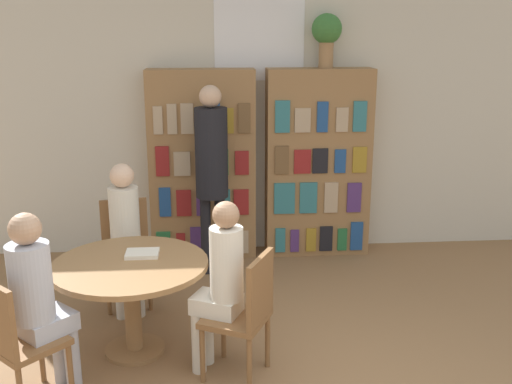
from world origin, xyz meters
TOP-DOWN VIEW (x-y plane):
  - wall_back at (0.00, 3.43)m, footprint 6.40×0.07m
  - bookshelf_left at (-0.60, 3.24)m, footprint 1.07×0.34m
  - bookshelf_right at (0.59, 3.24)m, footprint 1.07×0.34m
  - flower_vase at (0.65, 3.24)m, footprint 0.30×0.30m
  - reading_table at (-1.10, 1.29)m, footprint 1.12×1.12m
  - chair_near_camera at (-1.72, 0.65)m, footprint 0.57×0.57m
  - chair_left_side at (-1.25, 2.18)m, footprint 0.46×0.46m
  - chair_far_side at (-0.29, 0.90)m, footprint 0.54×0.54m
  - seated_reader_left at (-1.22, 2.00)m, footprint 0.30×0.38m
  - seated_reader_right at (-0.46, 0.98)m, footprint 0.39×0.34m
  - seated_reader_back at (-1.60, 0.78)m, footprint 0.41×0.41m
  - librarian_standing at (-0.50, 2.73)m, footprint 0.31×0.58m
  - open_book_on_table at (-1.02, 1.42)m, footprint 0.24×0.18m

SIDE VIEW (x-z plane):
  - chair_near_camera at x=-1.72m, z-range 0.05..0.95m
  - chair_left_side at x=-1.25m, z-range 0.05..0.95m
  - chair_far_side at x=-0.29m, z-range 0.05..0.95m
  - reading_table at x=-1.10m, z-range 0.23..0.93m
  - seated_reader_right at x=-0.46m, z-range 0.07..1.31m
  - seated_reader_left at x=-1.22m, z-range 0.09..1.35m
  - seated_reader_back at x=-1.60m, z-range 0.09..1.35m
  - open_book_on_table at x=-1.02m, z-range 0.71..0.74m
  - bookshelf_right at x=0.59m, z-range 0.00..1.93m
  - bookshelf_left at x=-0.60m, z-range 0.00..1.93m
  - librarian_standing at x=-0.50m, z-range 0.21..2.03m
  - wall_back at x=0.00m, z-range 0.01..3.01m
  - flower_vase at x=0.65m, z-range 2.00..2.53m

